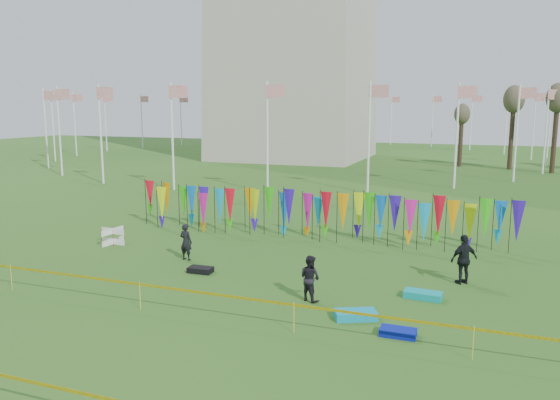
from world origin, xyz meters
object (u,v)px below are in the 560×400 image
(person_left, at_px, (186,242))
(kite_bag_blue, at_px, (398,332))
(person_mid, at_px, (310,278))
(kite_bag_black, at_px, (200,270))
(box_kite, at_px, (113,236))
(kite_bag_teal, at_px, (423,295))
(person_right, at_px, (464,259))
(kite_bag_turquoise, at_px, (356,315))

(person_left, height_order, kite_bag_blue, person_left)
(person_mid, relative_size, kite_bag_black, 1.65)
(box_kite, xyz_separation_m, kite_bag_teal, (14.06, -2.30, -0.27))
(kite_bag_blue, height_order, kite_bag_teal, kite_bag_teal)
(person_right, height_order, kite_bag_blue, person_right)
(person_left, relative_size, person_right, 0.85)
(box_kite, relative_size, person_right, 0.43)
(person_mid, height_order, kite_bag_turquoise, person_mid)
(kite_bag_turquoise, bearing_deg, box_kite, 158.74)
(person_mid, height_order, person_right, person_right)
(box_kite, relative_size, kite_bag_black, 0.85)
(person_left, height_order, person_right, person_right)
(person_left, relative_size, kite_bag_blue, 1.54)
(kite_bag_turquoise, bearing_deg, kite_bag_blue, -30.34)
(person_right, xyz_separation_m, kite_bag_teal, (-1.16, -2.05, -0.78))
(box_kite, bearing_deg, kite_bag_teal, -9.29)
(box_kite, distance_m, kite_bag_turquoise, 13.28)
(box_kite, height_order, kite_bag_turquoise, box_kite)
(box_kite, relative_size, person_left, 0.51)
(person_mid, xyz_separation_m, person_right, (4.60, 3.54, 0.14))
(box_kite, height_order, person_left, person_left)
(kite_bag_turquoise, bearing_deg, kite_bag_teal, 56.15)
(person_left, height_order, kite_bag_turquoise, person_left)
(person_right, distance_m, kite_bag_black, 9.68)
(person_right, xyz_separation_m, kite_bag_turquoise, (-2.85, -4.56, -0.77))
(kite_bag_blue, relative_size, kite_bag_black, 1.08)
(person_mid, bearing_deg, kite_bag_blue, 173.85)
(kite_bag_black, bearing_deg, box_kite, 157.77)
(kite_bag_black, bearing_deg, kite_bag_turquoise, -20.38)
(person_right, relative_size, kite_bag_black, 1.95)
(box_kite, distance_m, kite_bag_black, 6.29)
(box_kite, relative_size, kite_bag_blue, 0.79)
(person_right, distance_m, kite_bag_teal, 2.48)
(box_kite, bearing_deg, kite_bag_black, -22.23)
(box_kite, relative_size, person_mid, 0.51)
(box_kite, height_order, kite_bag_teal, box_kite)
(person_right, xyz_separation_m, kite_bag_blue, (-1.48, -5.37, -0.79))
(person_mid, distance_m, kite_bag_teal, 3.80)
(kite_bag_black, bearing_deg, person_right, 12.74)
(person_left, xyz_separation_m, kite_bag_blue, (9.32, -4.57, -0.66))
(kite_bag_blue, bearing_deg, box_kite, 157.78)
(person_left, xyz_separation_m, kite_bag_turquoise, (7.95, -3.77, -0.64))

